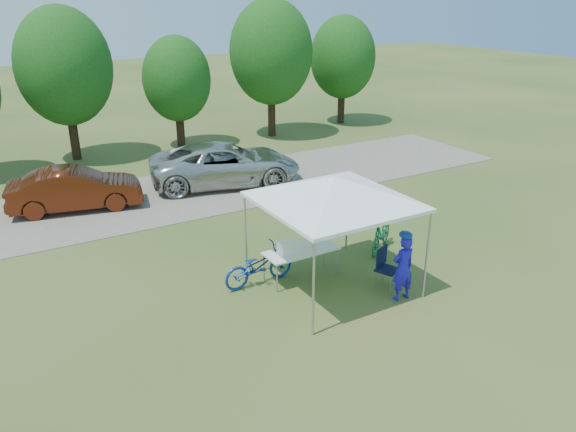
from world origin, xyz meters
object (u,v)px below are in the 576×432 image
Objects in this scene: minivan at (225,164)px; sedan at (75,189)px; bike_green at (381,233)px; cooler at (288,247)px; cyclist at (403,268)px; folding_table at (301,252)px; bike_blue at (259,266)px; folding_chair at (385,264)px.

sedan is (-5.16, 0.11, -0.07)m from minivan.
minivan reaches higher than bike_green.
cyclist is at bearing -47.91° from cooler.
sedan is at bearing 116.40° from folding_table.
bike_blue is at bearing -147.59° from sedan.
folding_table is 0.44m from cooler.
cyclist is 2.61m from bike_green.
sedan is (-3.75, 7.56, -0.01)m from folding_table.
folding_table is 0.45× the size of sedan.
folding_table is 1.99m from folding_chair.
sedan is (-2.73, 7.29, 0.21)m from bike_blue.
minivan is (1.41, 7.45, 0.06)m from folding_table.
sedan reaches higher than bike_green.
bike_blue is 3.71m from bike_green.
minivan reaches higher than sedan.
cyclist is at bearing -135.78° from bike_blue.
bike_green is at bearing -154.93° from minivan.
sedan is at bearing 17.59° from bike_blue.
bike_green is 7.31m from minivan.
sedan reaches higher than folding_chair.
folding_table is 2.70m from bike_green.
bike_blue is (-0.64, 0.27, -0.44)m from cooler.
bike_blue is 7.79m from sedan.
cooler reaches higher than bike_green.
cooler is 8.28m from sedan.
bike_green is at bearing 5.64° from folding_table.
bike_blue is at bearing 165.29° from folding_table.
bike_blue is (-2.54, 1.55, -0.07)m from folding_chair.
folding_table is 2.46m from cyclist.
cyclist is at bearing -63.83° from bike_green.
cooler reaches higher than folding_table.
bike_green reaches higher than bike_blue.
bike_blue is at bearing -124.94° from bike_green.
cyclist is at bearing -164.87° from minivan.
minivan is at bearing 79.32° from folding_table.
folding_table is 0.34× the size of minivan.
cyclist reaches higher than sedan.
sedan is (-5.27, 8.84, 0.14)m from folding_chair.
folding_chair is 2.32m from cooler.
folding_chair reaches higher than folding_table.
folding_chair is 0.51× the size of bike_blue.
folding_chair is 8.74m from minivan.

